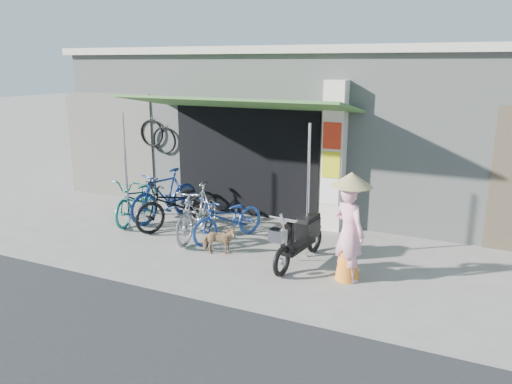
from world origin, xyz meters
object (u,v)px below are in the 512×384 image
at_px(bike_silver, 197,212).
at_px(nun, 349,228).
at_px(bike_teal, 138,198).
at_px(bike_blue, 165,195).
at_px(street_dog, 219,241).
at_px(bike_navy, 228,218).
at_px(bike_black, 178,204).
at_px(moped, 300,238).

xyz_separation_m(bike_silver, nun, (3.14, -0.65, 0.33)).
bearing_deg(bike_teal, bike_blue, 19.59).
bearing_deg(street_dog, bike_navy, -8.44).
height_order(bike_navy, nun, nun).
distance_m(bike_teal, street_dog, 2.75).
relative_size(bike_blue, bike_navy, 1.09).
xyz_separation_m(bike_black, street_dog, (1.48, -0.95, -0.26)).
bearing_deg(moped, bike_navy, 170.34).
distance_m(bike_silver, bike_navy, 0.62).
distance_m(bike_navy, nun, 2.70).
relative_size(bike_navy, nun, 0.97).
bearing_deg(nun, bike_navy, 11.94).
bearing_deg(bike_silver, bike_black, 146.00).
xyz_separation_m(bike_black, moped, (2.93, -0.71, -0.07)).
bearing_deg(bike_teal, street_dog, -31.69).
bearing_deg(street_dog, bike_blue, 34.77).
relative_size(bike_blue, bike_silver, 1.04).
height_order(bike_black, nun, nun).
bearing_deg(bike_navy, nun, 4.78).
height_order(bike_blue, street_dog, bike_blue).
bearing_deg(bike_black, street_dog, -8.10).
height_order(bike_navy, moped, moped).
bearing_deg(nun, bike_blue, 12.07).
distance_m(bike_teal, moped, 4.07).
bearing_deg(bike_silver, nun, -17.09).
distance_m(bike_silver, street_dog, 1.01).
distance_m(bike_teal, bike_black, 1.06).
relative_size(bike_black, street_dog, 3.22).
bearing_deg(bike_black, bike_silver, -3.97).
bearing_deg(bike_blue, bike_black, -14.64).
bearing_deg(bike_blue, bike_navy, -1.10).
bearing_deg(moped, bike_black, 172.94).
relative_size(bike_teal, bike_blue, 1.02).
relative_size(bike_black, moped, 1.13).
xyz_separation_m(bike_blue, bike_navy, (1.86, -0.57, -0.11)).
distance_m(bike_teal, nun, 5.03).
bearing_deg(bike_silver, bike_teal, 160.74).
height_order(bike_black, bike_navy, bike_black).
bearing_deg(bike_teal, bike_silver, -23.95).
relative_size(bike_teal, street_dog, 3.08).
relative_size(bike_teal, bike_silver, 1.06).
height_order(bike_blue, bike_black, bike_blue).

